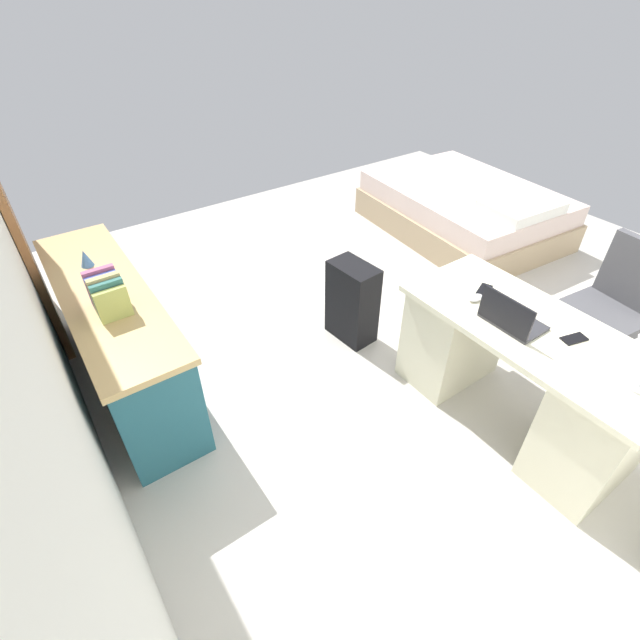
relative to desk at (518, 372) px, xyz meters
name	(u,v)px	position (x,y,z in m)	size (l,w,h in m)	color
ground_plane	(417,319)	(1.04, -0.27, -0.38)	(5.96, 5.96, 0.00)	beige
wall_back	(1,275)	(1.04, 2.21, 0.95)	(4.19, 0.10, 2.66)	silver
door_wooden	(6,207)	(2.58, 2.13, 0.64)	(0.88, 0.05, 2.04)	#936038
desk	(518,372)	(0.00, 0.00, 0.00)	(1.44, 0.66, 0.73)	beige
office_chair	(606,318)	(-0.03, -0.87, 0.04)	(0.52, 0.52, 0.94)	black
credenza	(119,337)	(1.69, 1.83, -0.01)	(1.80, 0.48, 0.74)	#235B6B
bed	(464,210)	(1.89, -1.73, -0.14)	(2.01, 1.55, 0.58)	tan
suitcase_black	(352,302)	(1.19, 0.30, -0.07)	(0.36, 0.22, 0.62)	black
laptop	(510,318)	(0.09, 0.11, 0.40)	(0.31, 0.22, 0.21)	#333338
computer_mouse	(476,298)	(0.35, 0.07, 0.36)	(0.06, 0.10, 0.03)	white
cell_phone_near_laptop	(574,339)	(-0.18, -0.07, 0.35)	(0.07, 0.14, 0.01)	black
cell_phone_by_mouse	(484,290)	(0.38, -0.05, 0.35)	(0.07, 0.14, 0.01)	black
book_row	(108,294)	(1.45, 1.83, 0.47)	(0.23, 0.17, 0.23)	#B1BC5D
figurine_small	(85,258)	(2.02, 1.83, 0.42)	(0.08, 0.08, 0.11)	#4C7FBF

